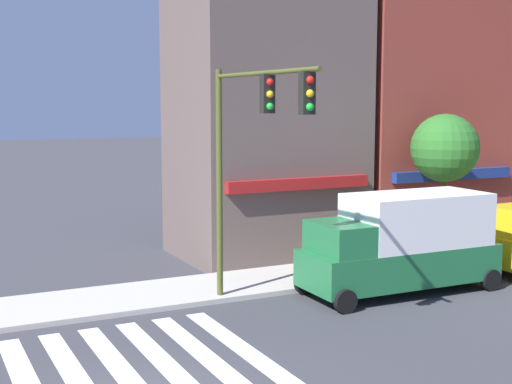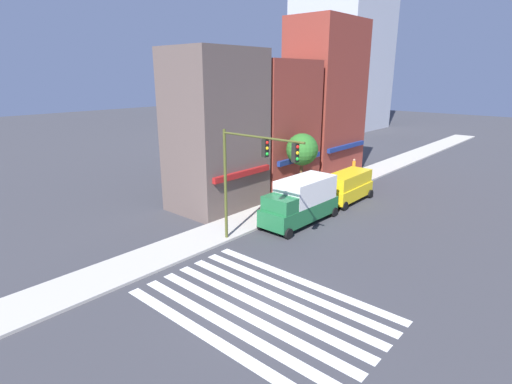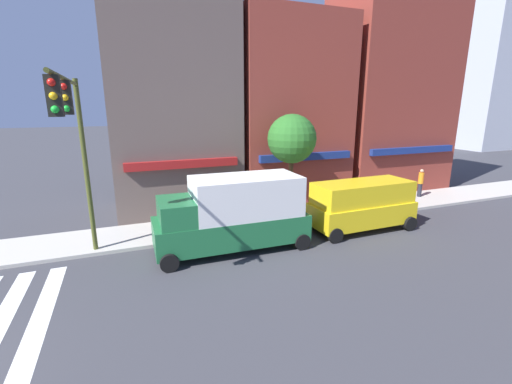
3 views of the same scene
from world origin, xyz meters
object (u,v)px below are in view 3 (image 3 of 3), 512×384
at_px(street_tree, 292,139).
at_px(box_truck_green, 234,212).
at_px(pedestrian_grey_coat, 285,199).
at_px(van_yellow, 362,204).
at_px(pedestrian_orange_vest, 421,182).
at_px(traffic_signal, 75,135).

bearing_deg(street_tree, box_truck_green, -145.04).
relative_size(pedestrian_grey_coat, street_tree, 0.34).
height_order(van_yellow, pedestrian_grey_coat, van_yellow).
distance_m(box_truck_green, pedestrian_grey_coat, 4.64).
distance_m(box_truck_green, pedestrian_orange_vest, 13.81).
relative_size(van_yellow, pedestrian_orange_vest, 2.85).
bearing_deg(traffic_signal, van_yellow, 1.37).
distance_m(traffic_signal, pedestrian_grey_coat, 10.27).
bearing_deg(pedestrian_orange_vest, box_truck_green, 43.95).
distance_m(van_yellow, street_tree, 4.65).
distance_m(van_yellow, pedestrian_orange_vest, 7.74).
bearing_deg(pedestrian_grey_coat, box_truck_green, -56.16).
bearing_deg(traffic_signal, box_truck_green, 3.01).
bearing_deg(box_truck_green, traffic_signal, -176.11).
relative_size(box_truck_green, street_tree, 1.19).
height_order(box_truck_green, street_tree, street_tree).
bearing_deg(van_yellow, box_truck_green, 178.89).
xyz_separation_m(pedestrian_grey_coat, street_tree, (0.33, 0.02, 3.07)).
distance_m(box_truck_green, street_tree, 5.52).
bearing_deg(traffic_signal, pedestrian_orange_vest, 10.51).
bearing_deg(pedestrian_orange_vest, street_tree, 32.97).
xyz_separation_m(traffic_signal, van_yellow, (11.72, 0.28, -3.62)).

